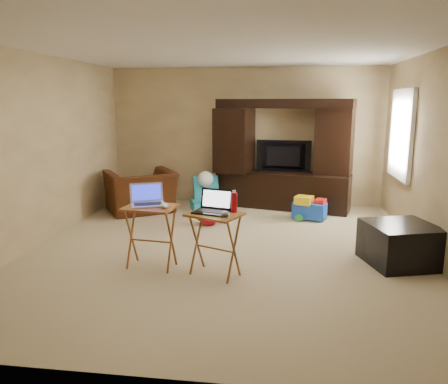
# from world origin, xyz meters

# --- Properties ---
(floor) EXTENTS (5.50, 5.50, 0.00)m
(floor) POSITION_xyz_m (0.00, 0.00, 0.00)
(floor) COLOR beige
(floor) RESTS_ON ground
(ceiling) EXTENTS (5.50, 5.50, 0.00)m
(ceiling) POSITION_xyz_m (0.00, 0.00, 2.50)
(ceiling) COLOR silver
(ceiling) RESTS_ON ground
(wall_back) EXTENTS (5.00, 0.00, 5.00)m
(wall_back) POSITION_xyz_m (0.00, 2.75, 1.25)
(wall_back) COLOR tan
(wall_back) RESTS_ON ground
(wall_front) EXTENTS (5.00, 0.00, 5.00)m
(wall_front) POSITION_xyz_m (0.00, -2.75, 1.25)
(wall_front) COLOR tan
(wall_front) RESTS_ON ground
(wall_left) EXTENTS (0.00, 5.50, 5.50)m
(wall_left) POSITION_xyz_m (-2.50, 0.00, 1.25)
(wall_left) COLOR tan
(wall_left) RESTS_ON ground
(wall_right) EXTENTS (0.00, 5.50, 5.50)m
(wall_right) POSITION_xyz_m (2.50, 0.00, 1.25)
(wall_right) COLOR tan
(wall_right) RESTS_ON ground
(window_pane) EXTENTS (0.00, 1.20, 1.20)m
(window_pane) POSITION_xyz_m (2.48, 1.55, 1.40)
(window_pane) COLOR white
(window_pane) RESTS_ON ground
(window_frame) EXTENTS (0.06, 1.14, 1.34)m
(window_frame) POSITION_xyz_m (2.46, 1.55, 1.40)
(window_frame) COLOR white
(window_frame) RESTS_ON ground
(entertainment_center) EXTENTS (2.43, 1.15, 1.93)m
(entertainment_center) POSITION_xyz_m (0.71, 2.43, 0.96)
(entertainment_center) COLOR black
(entertainment_center) RESTS_ON floor
(television) EXTENTS (0.99, 0.20, 0.56)m
(television) POSITION_xyz_m (0.71, 2.47, 0.93)
(television) COLOR black
(television) RESTS_ON entertainment_center
(recliner) EXTENTS (1.45, 1.41, 0.71)m
(recliner) POSITION_xyz_m (-1.72, 1.77, 0.36)
(recliner) COLOR #4D2710
(recliner) RESTS_ON floor
(child_rocker) EXTENTS (0.60, 0.64, 0.60)m
(child_rocker) POSITION_xyz_m (-0.65, 2.04, 0.30)
(child_rocker) COLOR teal
(child_rocker) RESTS_ON floor
(plush_toy) EXTENTS (0.40, 0.33, 0.44)m
(plush_toy) POSITION_xyz_m (-0.40, 1.08, 0.22)
(plush_toy) COLOR red
(plush_toy) RESTS_ON floor
(push_toy) EXTENTS (0.62, 0.54, 0.39)m
(push_toy) POSITION_xyz_m (1.15, 1.64, 0.20)
(push_toy) COLOR blue
(push_toy) RESTS_ON floor
(ottoman) EXTENTS (0.93, 0.93, 0.48)m
(ottoman) POSITION_xyz_m (2.10, -0.24, 0.24)
(ottoman) COLOR black
(ottoman) RESTS_ON floor
(tray_table_left) EXTENTS (0.61, 0.51, 0.72)m
(tray_table_left) POSITION_xyz_m (-0.77, -0.73, 0.36)
(tray_table_left) COLOR #A55228
(tray_table_left) RESTS_ON floor
(tray_table_right) EXTENTS (0.67, 0.61, 0.70)m
(tray_table_right) POSITION_xyz_m (-0.01, -0.87, 0.35)
(tray_table_right) COLOR #905C22
(tray_table_right) RESTS_ON floor
(laptop_left) EXTENTS (0.47, 0.43, 0.24)m
(laptop_left) POSITION_xyz_m (-0.80, -0.70, 0.84)
(laptop_left) COLOR #A8A8AC
(laptop_left) RESTS_ON tray_table_left
(laptop_right) EXTENTS (0.43, 0.38, 0.24)m
(laptop_right) POSITION_xyz_m (-0.05, -0.85, 0.82)
(laptop_right) COLOR black
(laptop_right) RESTS_ON tray_table_right
(mouse_left) EXTENTS (0.14, 0.17, 0.06)m
(mouse_left) POSITION_xyz_m (-0.58, -0.80, 0.75)
(mouse_left) COLOR silver
(mouse_left) RESTS_ON tray_table_left
(mouse_right) EXTENTS (0.11, 0.16, 0.06)m
(mouse_right) POSITION_xyz_m (0.12, -0.99, 0.73)
(mouse_right) COLOR #3F3E43
(mouse_right) RESTS_ON tray_table_right
(water_bottle) EXTENTS (0.07, 0.07, 0.22)m
(water_bottle) POSITION_xyz_m (0.19, -0.79, 0.81)
(water_bottle) COLOR red
(water_bottle) RESTS_ON tray_table_right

